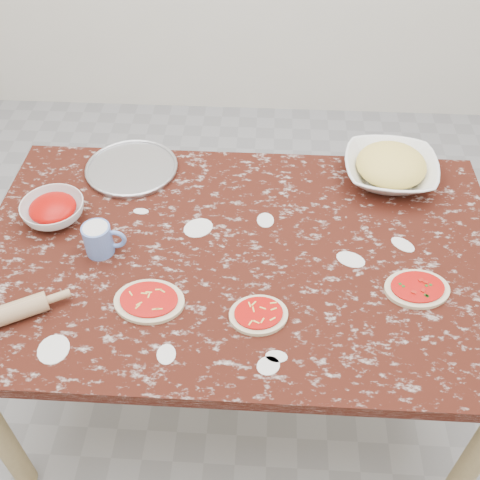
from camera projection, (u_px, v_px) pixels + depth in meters
name	position (u px, v px, depth m)	size (l,w,h in m)	color
ground	(240.00, 382.00, 2.25)	(4.00, 4.00, 0.00)	gray
worktable	(240.00, 270.00, 1.77)	(1.60, 1.00, 0.75)	#33110A
pizza_tray	(132.00, 169.00, 1.99)	(0.31, 0.31, 0.01)	#B2B2B7
sauce_bowl	(54.00, 211.00, 1.80)	(0.20, 0.20, 0.06)	white
cheese_bowl	(390.00, 170.00, 1.93)	(0.31, 0.31, 0.08)	white
flour_mug	(99.00, 239.00, 1.68)	(0.13, 0.09, 0.10)	#5F7FCB
pizza_left	(149.00, 301.00, 1.57)	(0.21, 0.17, 0.02)	beige
pizza_mid	(259.00, 315.00, 1.54)	(0.18, 0.16, 0.02)	beige
pizza_right	(417.00, 289.00, 1.60)	(0.20, 0.17, 0.02)	beige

